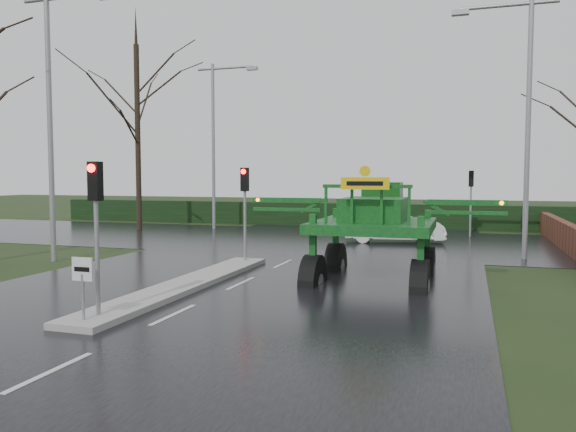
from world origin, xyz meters
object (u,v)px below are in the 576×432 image
(street_light_left_far, at_px, (218,131))
(white_sedan, at_px, (393,243))
(traffic_signal_near, at_px, (96,205))
(street_light_right, at_px, (520,103))
(keep_left_sign, at_px, (83,278))
(street_light_left_near, at_px, (56,101))
(traffic_signal_mid, at_px, (245,194))
(traffic_signal_far, at_px, (471,188))
(crop_sprayer, at_px, (315,214))

(street_light_left_far, relative_size, white_sedan, 2.07)
(traffic_signal_near, distance_m, street_light_right, 16.46)
(keep_left_sign, bearing_deg, street_light_left_near, 132.59)
(street_light_right, distance_m, white_sedan, 8.94)
(traffic_signal_mid, height_order, traffic_signal_far, same)
(traffic_signal_far, relative_size, street_light_left_far, 0.35)
(street_light_right, bearing_deg, street_light_left_near, -159.89)
(crop_sprayer, bearing_deg, street_light_left_far, 123.62)
(traffic_signal_near, xyz_separation_m, traffic_signal_mid, (0.00, 8.50, 0.00))
(traffic_signal_far, relative_size, street_light_left_near, 0.35)
(street_light_left_near, bearing_deg, white_sedan, 42.08)
(traffic_signal_mid, distance_m, traffic_signal_far, 14.75)
(street_light_left_near, bearing_deg, crop_sprayer, -5.81)
(traffic_signal_far, relative_size, white_sedan, 0.73)
(traffic_signal_mid, distance_m, street_light_left_near, 7.83)
(street_light_right, bearing_deg, white_sedan, 142.17)
(keep_left_sign, bearing_deg, white_sedan, 76.38)
(traffic_signal_mid, xyz_separation_m, crop_sprayer, (3.31, -2.53, -0.52))
(traffic_signal_near, bearing_deg, traffic_signal_far, 69.64)
(traffic_signal_mid, distance_m, street_light_right, 11.05)
(street_light_right, xyz_separation_m, street_light_left_far, (-16.39, 8.00, 0.00))
(street_light_left_far, bearing_deg, street_light_right, -26.02)
(traffic_signal_near, relative_size, street_light_left_near, 0.35)
(traffic_signal_near, distance_m, traffic_signal_mid, 8.50)
(keep_left_sign, xyz_separation_m, white_sedan, (4.26, 17.57, -1.06))
(white_sedan, bearing_deg, traffic_signal_far, -50.83)
(street_light_left_far, bearing_deg, traffic_signal_far, 0.03)
(crop_sprayer, bearing_deg, traffic_signal_mid, 142.09)
(street_light_left_near, height_order, street_light_left_far, same)
(traffic_signal_mid, bearing_deg, keep_left_sign, -90.00)
(traffic_signal_mid, relative_size, white_sedan, 0.73)
(traffic_signal_mid, xyz_separation_m, white_sedan, (4.26, 8.58, -2.59))
(traffic_signal_mid, bearing_deg, traffic_signal_far, 58.07)
(street_light_left_far, xyz_separation_m, white_sedan, (11.15, -3.93, -5.99))
(keep_left_sign, relative_size, street_light_left_far, 0.14)
(traffic_signal_near, relative_size, street_light_left_far, 0.35)
(keep_left_sign, bearing_deg, crop_sprayer, 62.84)
(keep_left_sign, relative_size, traffic_signal_mid, 0.38)
(keep_left_sign, bearing_deg, traffic_signal_mid, 90.00)
(street_light_right, height_order, crop_sprayer, street_light_right)
(keep_left_sign, relative_size, crop_sprayer, 0.17)
(street_light_right, bearing_deg, keep_left_sign, -125.12)
(traffic_signal_far, bearing_deg, white_sedan, 48.04)
(traffic_signal_far, distance_m, street_light_right, 8.86)
(traffic_signal_far, bearing_deg, street_light_left_near, 43.63)
(keep_left_sign, xyz_separation_m, crop_sprayer, (3.31, 6.46, 1.02))
(traffic_signal_far, bearing_deg, traffic_signal_mid, 58.07)
(traffic_signal_near, relative_size, traffic_signal_mid, 1.00)
(traffic_signal_far, distance_m, street_light_left_far, 15.08)
(traffic_signal_near, bearing_deg, crop_sprayer, 60.96)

